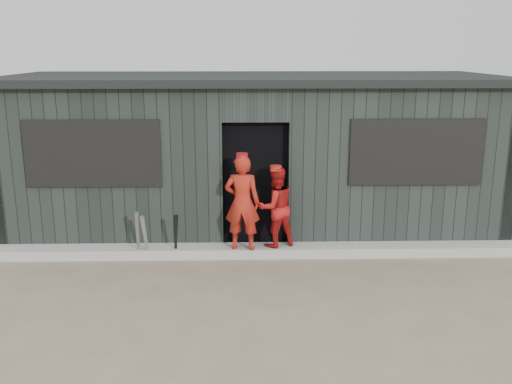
{
  "coord_description": "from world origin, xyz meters",
  "views": [
    {
      "loc": [
        -0.2,
        -6.33,
        3.05
      ],
      "look_at": [
        0.0,
        1.8,
        1.0
      ],
      "focal_mm": 40.0,
      "sensor_mm": 36.0,
      "label": 1
    }
  ],
  "objects_px": {
    "player_red_left": "(242,203)",
    "dugout": "(254,152)",
    "bat_left": "(145,238)",
    "bat_right": "(176,237)",
    "bat_mid": "(138,236)",
    "player_red_right": "(275,207)",
    "player_grey_back": "(275,200)"
  },
  "relations": [
    {
      "from": "player_red_left",
      "to": "dugout",
      "type": "distance_m",
      "value": 1.85
    },
    {
      "from": "bat_right",
      "to": "dugout",
      "type": "relative_size",
      "value": 0.09
    },
    {
      "from": "bat_right",
      "to": "player_red_left",
      "type": "height_order",
      "value": "player_red_left"
    },
    {
      "from": "bat_mid",
      "to": "player_red_right",
      "type": "xyz_separation_m",
      "value": [
        2.03,
        0.18,
        0.37
      ]
    },
    {
      "from": "bat_right",
      "to": "player_red_left",
      "type": "xyz_separation_m",
      "value": [
        0.98,
        0.04,
        0.5
      ]
    },
    {
      "from": "player_red_right",
      "to": "dugout",
      "type": "bearing_deg",
      "value": -102.87
    },
    {
      "from": "bat_mid",
      "to": "player_grey_back",
      "type": "bearing_deg",
      "value": 21.84
    },
    {
      "from": "dugout",
      "to": "player_red_right",
      "type": "bearing_deg",
      "value": -80.04
    },
    {
      "from": "bat_right",
      "to": "player_red_left",
      "type": "bearing_deg",
      "value": 2.5
    },
    {
      "from": "bat_mid",
      "to": "player_red_left",
      "type": "xyz_separation_m",
      "value": [
        1.54,
        0.06,
        0.48
      ]
    },
    {
      "from": "bat_right",
      "to": "player_grey_back",
      "type": "distance_m",
      "value": 1.75
    },
    {
      "from": "bat_left",
      "to": "bat_right",
      "type": "xyz_separation_m",
      "value": [
        0.44,
        0.05,
        -0.0
      ]
    },
    {
      "from": "bat_mid",
      "to": "dugout",
      "type": "height_order",
      "value": "dugout"
    },
    {
      "from": "player_grey_back",
      "to": "dugout",
      "type": "relative_size",
      "value": 0.17
    },
    {
      "from": "player_red_right",
      "to": "bat_left",
      "type": "bearing_deg",
      "value": -16.5
    },
    {
      "from": "bat_mid",
      "to": "player_red_right",
      "type": "height_order",
      "value": "player_red_right"
    },
    {
      "from": "bat_right",
      "to": "player_grey_back",
      "type": "height_order",
      "value": "player_grey_back"
    },
    {
      "from": "player_grey_back",
      "to": "dugout",
      "type": "height_order",
      "value": "dugout"
    },
    {
      "from": "bat_left",
      "to": "bat_right",
      "type": "bearing_deg",
      "value": 5.86
    },
    {
      "from": "bat_left",
      "to": "player_grey_back",
      "type": "relative_size",
      "value": 0.52
    },
    {
      "from": "bat_left",
      "to": "player_grey_back",
      "type": "xyz_separation_m",
      "value": [
        1.95,
        0.86,
        0.34
      ]
    },
    {
      "from": "bat_left",
      "to": "player_red_right",
      "type": "xyz_separation_m",
      "value": [
        1.92,
        0.21,
        0.4
      ]
    },
    {
      "from": "player_red_right",
      "to": "dugout",
      "type": "height_order",
      "value": "dugout"
    },
    {
      "from": "bat_mid",
      "to": "player_red_left",
      "type": "height_order",
      "value": "player_red_left"
    },
    {
      "from": "bat_left",
      "to": "player_red_left",
      "type": "xyz_separation_m",
      "value": [
        1.42,
        0.09,
        0.5
      ]
    },
    {
      "from": "player_red_left",
      "to": "player_grey_back",
      "type": "relative_size",
      "value": 1.02
    },
    {
      "from": "bat_left",
      "to": "bat_mid",
      "type": "bearing_deg",
      "value": 165.9
    },
    {
      "from": "player_red_right",
      "to": "dugout",
      "type": "distance_m",
      "value": 1.77
    },
    {
      "from": "player_red_right",
      "to": "player_grey_back",
      "type": "height_order",
      "value": "player_grey_back"
    },
    {
      "from": "player_red_left",
      "to": "dugout",
      "type": "height_order",
      "value": "dugout"
    },
    {
      "from": "player_red_left",
      "to": "player_grey_back",
      "type": "height_order",
      "value": "player_red_left"
    },
    {
      "from": "player_red_right",
      "to": "bat_mid",
      "type": "bearing_deg",
      "value": -17.64
    }
  ]
}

